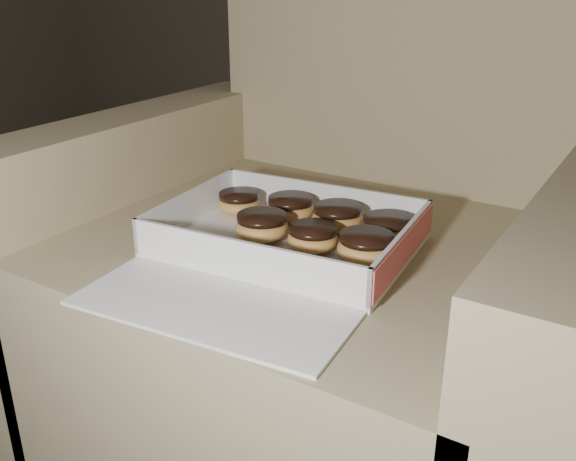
# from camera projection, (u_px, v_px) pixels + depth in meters

# --- Properties ---
(armchair) EXTENTS (0.92, 0.78, 0.96)m
(armchair) POSITION_uv_depth(u_px,v_px,m) (329.00, 287.00, 1.13)
(armchair) COLOR #8B7D59
(armchair) RESTS_ON floor
(bakery_box) EXTENTS (0.40, 0.46, 0.06)m
(bakery_box) POSITION_uv_depth(u_px,v_px,m) (278.00, 249.00, 0.94)
(bakery_box) COLOR white
(bakery_box) RESTS_ON armchair
(donut_a) EXTENTS (0.08, 0.08, 0.04)m
(donut_a) POSITION_uv_depth(u_px,v_px,m) (337.00, 217.00, 1.01)
(donut_a) COLOR #D7944B
(donut_a) RESTS_ON bakery_box
(donut_b) EXTENTS (0.08, 0.08, 0.04)m
(donut_b) POSITION_uv_depth(u_px,v_px,m) (387.00, 228.00, 0.97)
(donut_b) COLOR #D7944B
(donut_b) RESTS_ON bakery_box
(donut_c) EXTENTS (0.08, 0.08, 0.04)m
(donut_c) POSITION_uv_depth(u_px,v_px,m) (366.00, 247.00, 0.90)
(donut_c) COLOR #D7944B
(donut_c) RESTS_ON bakery_box
(donut_d) EXTENTS (0.08, 0.08, 0.04)m
(donut_d) POSITION_uv_depth(u_px,v_px,m) (291.00, 208.00, 1.05)
(donut_d) COLOR #D7944B
(donut_d) RESTS_ON bakery_box
(donut_e) EXTENTS (0.07, 0.07, 0.04)m
(donut_e) POSITION_uv_depth(u_px,v_px,m) (313.00, 237.00, 0.94)
(donut_e) COLOR #D7944B
(donut_e) RESTS_ON bakery_box
(donut_f) EXTENTS (0.07, 0.07, 0.04)m
(donut_f) POSITION_uv_depth(u_px,v_px,m) (239.00, 202.00, 1.08)
(donut_f) COLOR #D7944B
(donut_f) RESTS_ON bakery_box
(donut_g) EXTENTS (0.08, 0.08, 0.04)m
(donut_g) POSITION_uv_depth(u_px,v_px,m) (262.00, 226.00, 0.97)
(donut_g) COLOR #D7944B
(donut_g) RESTS_ON bakery_box
(crumb_a) EXTENTS (0.01, 0.01, 0.00)m
(crumb_a) POSITION_uv_depth(u_px,v_px,m) (299.00, 258.00, 0.91)
(crumb_a) COLOR black
(crumb_a) RESTS_ON bakery_box
(crumb_b) EXTENTS (0.01, 0.01, 0.00)m
(crumb_b) POSITION_uv_depth(u_px,v_px,m) (243.00, 261.00, 0.91)
(crumb_b) COLOR black
(crumb_b) RESTS_ON bakery_box
(crumb_c) EXTENTS (0.01, 0.01, 0.00)m
(crumb_c) POSITION_uv_depth(u_px,v_px,m) (217.00, 252.00, 0.93)
(crumb_c) COLOR black
(crumb_c) RESTS_ON bakery_box
(crumb_d) EXTENTS (0.01, 0.01, 0.00)m
(crumb_d) POSITION_uv_depth(u_px,v_px,m) (286.00, 255.00, 0.92)
(crumb_d) COLOR black
(crumb_d) RESTS_ON bakery_box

